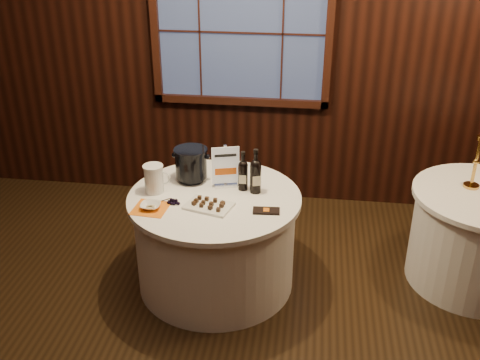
# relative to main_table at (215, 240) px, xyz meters

# --- Properties ---
(back_wall) EXTENTS (6.00, 0.10, 3.00)m
(back_wall) POSITION_rel_main_table_xyz_m (0.00, 1.48, 1.16)
(back_wall) COLOR black
(back_wall) RESTS_ON ground
(main_table) EXTENTS (1.28, 1.28, 0.77)m
(main_table) POSITION_rel_main_table_xyz_m (0.00, 0.00, 0.00)
(main_table) COLOR white
(main_table) RESTS_ON ground
(side_table) EXTENTS (1.08, 1.08, 0.77)m
(side_table) POSITION_rel_main_table_xyz_m (2.00, 0.30, 0.00)
(side_table) COLOR white
(side_table) RESTS_ON ground
(sign_stand) EXTENTS (0.20, 0.14, 0.33)m
(sign_stand) POSITION_rel_main_table_xyz_m (0.06, 0.17, 0.50)
(sign_stand) COLOR silver
(sign_stand) RESTS_ON main_table
(port_bottle_left) EXTENTS (0.07, 0.08, 0.31)m
(port_bottle_left) POSITION_rel_main_table_xyz_m (0.19, 0.13, 0.52)
(port_bottle_left) COLOR black
(port_bottle_left) RESTS_ON main_table
(port_bottle_right) EXTENTS (0.08, 0.09, 0.34)m
(port_bottle_right) POSITION_rel_main_table_xyz_m (0.29, 0.10, 0.53)
(port_bottle_right) COLOR black
(port_bottle_right) RESTS_ON main_table
(ice_bucket) EXTENTS (0.26, 0.26, 0.26)m
(ice_bucket) POSITION_rel_main_table_xyz_m (-0.22, 0.23, 0.52)
(ice_bucket) COLOR black
(ice_bucket) RESTS_ON main_table
(chocolate_plate) EXTENTS (0.37, 0.29, 0.05)m
(chocolate_plate) POSITION_rel_main_table_xyz_m (-0.01, -0.17, 0.40)
(chocolate_plate) COLOR white
(chocolate_plate) RESTS_ON main_table
(chocolate_box) EXTENTS (0.19, 0.11, 0.02)m
(chocolate_box) POSITION_rel_main_table_xyz_m (0.40, -0.18, 0.39)
(chocolate_box) COLOR black
(chocolate_box) RESTS_ON main_table
(grape_bunch) EXTENTS (0.16, 0.08, 0.04)m
(grape_bunch) POSITION_rel_main_table_xyz_m (-0.27, -0.15, 0.40)
(grape_bunch) COLOR black
(grape_bunch) RESTS_ON main_table
(glass_pitcher) EXTENTS (0.20, 0.15, 0.21)m
(glass_pitcher) POSITION_rel_main_table_xyz_m (-0.45, 0.00, 0.49)
(glass_pitcher) COLOR white
(glass_pitcher) RESTS_ON main_table
(orange_napkin) EXTENTS (0.26, 0.26, 0.00)m
(orange_napkin) POSITION_rel_main_table_xyz_m (-0.41, -0.25, 0.38)
(orange_napkin) COLOR orange
(orange_napkin) RESTS_ON main_table
(cracker_bowl) EXTENTS (0.14, 0.14, 0.03)m
(cracker_bowl) POSITION_rel_main_table_xyz_m (-0.41, -0.25, 0.40)
(cracker_bowl) COLOR white
(cracker_bowl) RESTS_ON orange_napkin
(brass_candlestick) EXTENTS (0.12, 0.12, 0.42)m
(brass_candlestick) POSITION_rel_main_table_xyz_m (1.90, 0.40, 0.53)
(brass_candlestick) COLOR #BD8B3B
(brass_candlestick) RESTS_ON side_table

